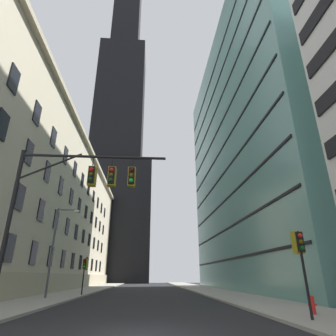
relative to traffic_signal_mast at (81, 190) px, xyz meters
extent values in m
cube|color=#BCAF93|center=(-15.16, 28.64, 6.01)|extent=(14.88, 75.10, 23.92)
cube|color=tan|center=(-7.47, 28.64, 17.27)|extent=(0.70, 75.10, 0.60)
cube|color=tan|center=(-7.57, 28.64, -4.85)|extent=(0.50, 75.10, 2.20)
cube|color=black|center=(-7.67, 10.09, -1.95)|extent=(0.14, 1.40, 2.20)
cube|color=black|center=(-7.67, 15.09, -1.95)|extent=(0.14, 1.40, 2.20)
cube|color=black|center=(-7.67, 20.09, -1.95)|extent=(0.14, 1.40, 2.20)
cube|color=black|center=(-7.67, 25.09, -1.95)|extent=(0.14, 1.40, 2.20)
cube|color=black|center=(-7.67, 30.09, -1.95)|extent=(0.14, 1.40, 2.20)
cube|color=black|center=(-7.67, 35.09, -1.95)|extent=(0.14, 1.40, 2.20)
cube|color=black|center=(-7.67, 40.09, -1.95)|extent=(0.14, 1.40, 2.20)
cube|color=black|center=(-7.67, 45.09, -1.95)|extent=(0.14, 1.40, 2.20)
cube|color=black|center=(-7.67, 50.09, -1.95)|extent=(0.14, 1.40, 2.20)
cube|color=black|center=(-7.67, 55.09, -1.95)|extent=(0.14, 1.40, 2.20)
cube|color=black|center=(-7.67, 10.09, 2.25)|extent=(0.14, 1.40, 2.20)
cube|color=black|center=(-7.67, 15.09, 2.25)|extent=(0.14, 1.40, 2.20)
cube|color=black|center=(-7.67, 20.09, 2.25)|extent=(0.14, 1.40, 2.20)
cube|color=black|center=(-7.67, 25.09, 2.25)|extent=(0.14, 1.40, 2.20)
cube|color=black|center=(-7.67, 30.09, 2.25)|extent=(0.14, 1.40, 2.20)
cube|color=black|center=(-7.67, 35.09, 2.25)|extent=(0.14, 1.40, 2.20)
cube|color=black|center=(-7.67, 40.09, 2.25)|extent=(0.14, 1.40, 2.20)
cube|color=black|center=(-7.67, 45.09, 2.25)|extent=(0.14, 1.40, 2.20)
cube|color=black|center=(-7.67, 50.09, 2.25)|extent=(0.14, 1.40, 2.20)
cube|color=black|center=(-7.67, 55.09, 2.25)|extent=(0.14, 1.40, 2.20)
cube|color=black|center=(-7.67, 5.09, 6.45)|extent=(0.14, 1.40, 2.20)
cube|color=black|center=(-7.67, 10.09, 6.45)|extent=(0.14, 1.40, 2.20)
cube|color=black|center=(-7.67, 15.09, 6.45)|extent=(0.14, 1.40, 2.20)
cube|color=black|center=(-7.67, 20.09, 6.45)|extent=(0.14, 1.40, 2.20)
cube|color=black|center=(-7.67, 25.09, 6.45)|extent=(0.14, 1.40, 2.20)
cube|color=black|center=(-7.67, 30.09, 6.45)|extent=(0.14, 1.40, 2.20)
cube|color=black|center=(-7.67, 35.09, 6.45)|extent=(0.14, 1.40, 2.20)
cube|color=black|center=(-7.67, 40.09, 6.45)|extent=(0.14, 1.40, 2.20)
cube|color=black|center=(-7.67, 45.09, 6.45)|extent=(0.14, 1.40, 2.20)
cube|color=black|center=(-7.67, 50.09, 6.45)|extent=(0.14, 1.40, 2.20)
cube|color=black|center=(-7.67, 55.09, 6.45)|extent=(0.14, 1.40, 2.20)
cube|color=black|center=(-7.67, 5.09, 10.65)|extent=(0.14, 1.40, 2.20)
cube|color=black|center=(-7.67, 10.09, 10.65)|extent=(0.14, 1.40, 2.20)
cube|color=black|center=(-7.67, 15.09, 10.65)|extent=(0.14, 1.40, 2.20)
cube|color=black|center=(-7.67, 20.09, 10.65)|extent=(0.14, 1.40, 2.20)
cube|color=black|center=(-7.67, 25.09, 10.65)|extent=(0.14, 1.40, 2.20)
cube|color=black|center=(-7.67, 30.09, 10.65)|extent=(0.14, 1.40, 2.20)
cube|color=black|center=(-7.67, 35.09, 10.65)|extent=(0.14, 1.40, 2.20)
cube|color=black|center=(-7.67, 40.09, 10.65)|extent=(0.14, 1.40, 2.20)
cube|color=black|center=(-7.67, 45.09, 10.65)|extent=(0.14, 1.40, 2.20)
cube|color=black|center=(-7.67, 50.09, 10.65)|extent=(0.14, 1.40, 2.20)
cube|color=black|center=(-7.67, 55.09, 10.65)|extent=(0.14, 1.40, 2.20)
cube|color=black|center=(-8.83, 79.74, 12.46)|extent=(25.36, 25.36, 36.82)
cube|color=black|center=(-8.83, 79.74, 57.65)|extent=(17.75, 17.75, 53.56)
cube|color=black|center=(-8.83, 79.74, 117.90)|extent=(11.41, 11.41, 66.95)
cube|color=slate|center=(21.48, 25.59, 14.91)|extent=(14.39, 43.23, 41.72)
cube|color=black|center=(14.24, 25.59, -1.95)|extent=(0.12, 42.23, 0.24)
cube|color=black|center=(14.24, 25.59, 2.05)|extent=(0.12, 42.23, 0.24)
cube|color=black|center=(14.24, 25.59, 6.05)|extent=(0.12, 42.23, 0.24)
cube|color=black|center=(14.24, 25.59, 10.05)|extent=(0.12, 42.23, 0.24)
cube|color=black|center=(14.24, 25.59, 14.05)|extent=(0.12, 42.23, 0.24)
cube|color=black|center=(14.24, 25.59, 18.05)|extent=(0.12, 42.23, 0.24)
cube|color=black|center=(14.24, 25.59, 22.05)|extent=(0.12, 42.23, 0.24)
cube|color=black|center=(14.24, 25.59, 26.05)|extent=(0.12, 42.23, 0.24)
cube|color=black|center=(14.24, 25.59, 30.05)|extent=(0.12, 42.23, 0.24)
cylinder|color=black|center=(-3.20, -0.05, -1.86)|extent=(0.20, 0.20, 7.88)
cylinder|color=black|center=(0.53, -0.05, 1.83)|extent=(7.45, 0.14, 0.14)
cylinder|color=black|center=(-1.71, -0.05, 1.23)|extent=(3.06, 0.10, 1.55)
cylinder|color=black|center=(0.44, -0.05, 1.53)|extent=(0.04, 0.04, 0.60)
cube|color=black|center=(0.44, -0.05, 0.78)|extent=(0.30, 0.30, 0.90)
cube|color=olive|center=(0.44, 0.12, 0.78)|extent=(0.40, 0.40, 1.04)
sphere|color=red|center=(0.44, -0.21, 1.06)|extent=(0.20, 0.20, 0.20)
sphere|color=#4B3A08|center=(0.44, -0.21, 0.78)|extent=(0.20, 0.20, 0.20)
sphere|color=#083D10|center=(0.44, -0.21, 0.50)|extent=(0.20, 0.20, 0.20)
cylinder|color=black|center=(1.46, -0.05, 1.53)|extent=(0.04, 0.04, 0.60)
cube|color=black|center=(1.46, -0.05, 0.78)|extent=(0.30, 0.30, 0.90)
cube|color=olive|center=(1.46, 0.12, 0.78)|extent=(0.40, 0.40, 1.04)
sphere|color=red|center=(1.46, -0.21, 1.06)|extent=(0.20, 0.20, 0.20)
sphere|color=#4B3A08|center=(1.46, -0.21, 0.78)|extent=(0.20, 0.20, 0.20)
sphere|color=#083D10|center=(1.46, -0.21, 0.50)|extent=(0.20, 0.20, 0.20)
cylinder|color=black|center=(2.49, -0.05, 1.53)|extent=(0.04, 0.04, 0.60)
cube|color=black|center=(2.49, -0.05, 0.78)|extent=(0.30, 0.30, 0.90)
cube|color=olive|center=(2.49, 0.12, 0.78)|extent=(0.40, 0.40, 1.04)
sphere|color=#450808|center=(2.49, -0.21, 1.06)|extent=(0.20, 0.20, 0.20)
sphere|color=#4B3A08|center=(2.49, -0.21, 0.78)|extent=(0.20, 0.20, 0.20)
sphere|color=green|center=(2.49, -0.21, 0.50)|extent=(0.20, 0.20, 0.20)
cylinder|color=black|center=(10.49, -0.85, -3.94)|extent=(0.12, 0.12, 3.72)
cube|color=black|center=(10.49, -0.85, -2.58)|extent=(0.30, 0.30, 0.90)
cube|color=olive|center=(10.49, -0.68, -2.58)|extent=(0.40, 0.40, 1.04)
sphere|color=red|center=(10.49, -1.01, -2.30)|extent=(0.20, 0.20, 0.20)
sphere|color=#4B3A08|center=(10.49, -1.01, -2.58)|extent=(0.20, 0.20, 0.20)
sphere|color=#083D10|center=(10.49, -1.01, -2.86)|extent=(0.20, 0.20, 0.20)
cylinder|color=black|center=(-3.07, 16.92, -4.08)|extent=(0.12, 0.12, 3.43)
cube|color=black|center=(-3.07, 16.92, -2.87)|extent=(0.30, 0.30, 0.90)
cube|color=olive|center=(-3.07, 17.09, -2.87)|extent=(0.40, 0.40, 1.04)
sphere|color=#450808|center=(-3.07, 16.76, -2.59)|extent=(0.20, 0.20, 0.20)
sphere|color=#4B3A08|center=(-3.07, 16.76, -2.87)|extent=(0.20, 0.20, 0.20)
sphere|color=green|center=(-3.07, 16.76, -3.15)|extent=(0.20, 0.20, 0.20)
cylinder|color=#47474C|center=(-5.23, 12.88, -1.91)|extent=(0.18, 0.18, 7.77)
cylinder|color=#47474C|center=(-4.35, 12.88, 1.82)|extent=(1.74, 0.10, 0.10)
ellipsoid|color=#EFE5C6|center=(-3.48, 12.88, 1.72)|extent=(0.56, 0.32, 0.24)
cylinder|color=red|center=(11.62, 0.97, -5.45)|extent=(0.24, 0.24, 0.70)
sphere|color=red|center=(11.62, 0.97, -5.08)|extent=(0.26, 0.26, 0.26)
cylinder|color=red|center=(11.47, 0.97, -5.38)|extent=(0.12, 0.10, 0.10)
cylinder|color=red|center=(11.77, 0.97, -5.38)|extent=(0.12, 0.10, 0.10)
camera|label=1|loc=(3.46, -13.62, -4.07)|focal=29.42mm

